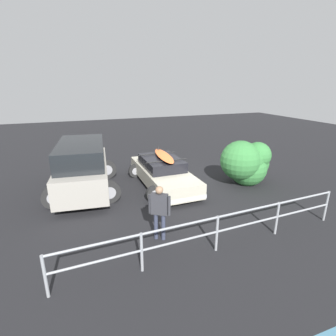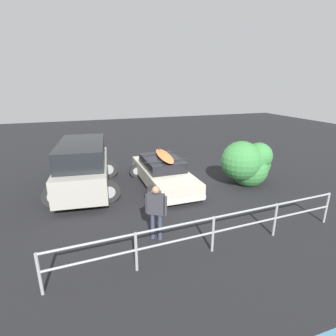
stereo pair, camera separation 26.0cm
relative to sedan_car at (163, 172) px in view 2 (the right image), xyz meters
The scene contains 6 objects.
ground_plane 0.77m from the sedan_car, 149.52° to the left, with size 44.00×44.00×0.02m, color black.
sedan_car is the anchor object (origin of this frame).
suv_car 3.22m from the sedan_car, ahead, with size 2.95×4.68×1.98m.
person_bystander 4.07m from the sedan_car, 69.48° to the left, with size 0.52×0.40×1.58m.
railing_fence 4.80m from the sedan_car, 87.36° to the left, with size 8.06×0.42×0.99m.
bush_near_left 3.58m from the sedan_car, 162.59° to the left, with size 2.43×1.90×1.99m.
Camera 2 is at (3.61, 9.64, 4.16)m, focal length 28.00 mm.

